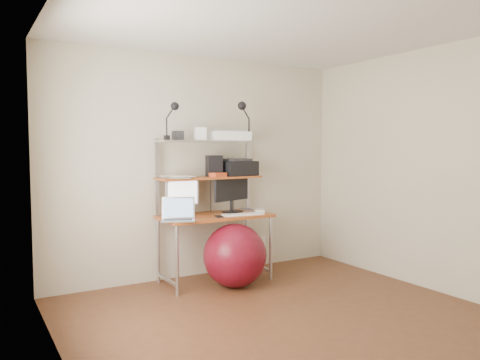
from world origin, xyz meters
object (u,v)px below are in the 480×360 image
object	(u,v)px
exercise_ball	(235,255)
monitor_silver	(182,195)
laptop	(178,216)
printer	(238,168)
monitor_black	(232,188)

from	to	relation	value
exercise_ball	monitor_silver	bearing A→B (deg)	135.04
laptop	exercise_ball	bearing A→B (deg)	12.85
laptop	printer	distance (m)	1.02
monitor_black	printer	world-z (taller)	printer
exercise_ball	monitor_black	bearing A→B (deg)	65.35
exercise_ball	printer	bearing A→B (deg)	56.25
monitor_black	exercise_ball	bearing A→B (deg)	-133.58
monitor_silver	exercise_ball	bearing A→B (deg)	-44.35
monitor_black	exercise_ball	distance (m)	0.79
monitor_silver	laptop	xyz separation A→B (m)	(-0.17, -0.29, -0.17)
monitor_black	printer	bearing A→B (deg)	4.84
monitor_black	exercise_ball	xyz separation A→B (m)	(-0.17, -0.37, -0.68)
monitor_silver	printer	world-z (taller)	printer
monitor_silver	printer	distance (m)	0.75
monitor_silver	laptop	bearing A→B (deg)	-120.06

